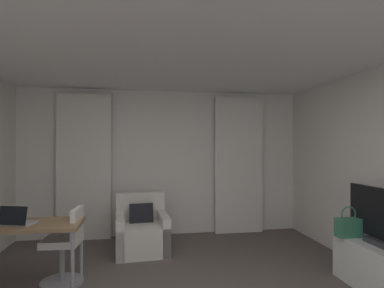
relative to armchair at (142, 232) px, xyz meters
name	(u,v)px	position (x,y,z in m)	size (l,w,h in m)	color
wall_window	(164,162)	(0.40, 0.86, 1.02)	(5.12, 0.06, 2.60)	silver
ceiling	(189,27)	(0.40, -2.17, 2.35)	(5.12, 6.12, 0.06)	white
curtain_left_panel	(84,167)	(-0.98, 0.73, 0.97)	(0.90, 0.06, 2.50)	silver
curtain_right_panel	(239,165)	(1.77, 0.73, 0.97)	(0.90, 0.06, 2.50)	silver
armchair	(142,232)	(0.00, 0.00, 0.00)	(0.83, 0.86, 0.85)	silver
desk	(22,230)	(-1.32, -1.08, 0.39)	(1.28, 0.59, 0.74)	olive
desk_chair	(66,250)	(-0.88, -0.99, 0.11)	(0.48, 0.48, 0.88)	gray
laptop	(17,221)	(-1.35, -1.14, 0.50)	(0.38, 0.33, 0.22)	#ADADB2
tv_flatscreen	(382,219)	(2.61, -1.77, 0.53)	(0.20, 0.99, 0.63)	#333338
handbag_primary	(349,227)	(2.46, -1.42, 0.35)	(0.30, 0.14, 0.37)	#387F5B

